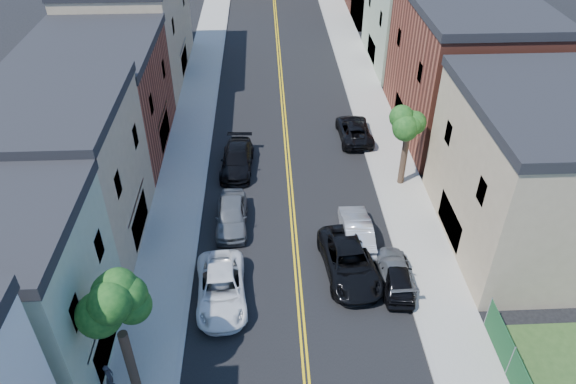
{
  "coord_description": "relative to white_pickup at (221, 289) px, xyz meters",
  "views": [
    {
      "loc": [
        -1.6,
        -1.01,
        22.34
      ],
      "look_at": [
        -0.31,
        26.64,
        2.0
      ],
      "focal_mm": 33.53,
      "sensor_mm": 36.0,
      "label": 1
    }
  ],
  "objects": [
    {
      "name": "pedestrian_left",
      "position": [
        -4.83,
        -5.38,
        0.12
      ],
      "size": [
        0.42,
        0.59,
        1.54
      ],
      "primitive_type": "imported",
      "rotation": [
        0.0,
        0.0,
        1.67
      ],
      "color": "#27282E",
      "rests_on": "sidewalk_left"
    },
    {
      "name": "curb_right",
      "position": [
        10.42,
        20.44,
        -0.72
      ],
      "size": [
        0.3,
        100.0,
        0.15
      ],
      "primitive_type": "cube",
      "color": "gray",
      "rests_on": "ground"
    },
    {
      "name": "sidewalk_right",
      "position": [
        12.17,
        20.44,
        -0.72
      ],
      "size": [
        3.2,
        100.0,
        0.15
      ],
      "primitive_type": "cube",
      "color": "gray",
      "rests_on": "ground"
    },
    {
      "name": "black_car_left",
      "position": [
        0.47,
        12.94,
        0.0
      ],
      "size": [
        2.56,
        5.63,
        1.6
      ],
      "primitive_type": "imported",
      "rotation": [
        0.0,
        0.0,
        -0.06
      ],
      "color": "black",
      "rests_on": "ground"
    },
    {
      "name": "dark_car_right_far",
      "position": [
        9.77,
        16.98,
        -0.05
      ],
      "size": [
        2.62,
        5.44,
        1.49
      ],
      "primitive_type": "imported",
      "rotation": [
        0.0,
        0.0,
        3.17
      ],
      "color": "black",
      "rests_on": "ground"
    },
    {
      "name": "grey_car_right",
      "position": [
        9.77,
        1.08,
        -0.16
      ],
      "size": [
        1.92,
        4.46,
        1.28
      ],
      "primitive_type": "imported",
      "rotation": [
        0.0,
        0.0,
        3.17
      ],
      "color": "#575A5F",
      "rests_on": "ground"
    },
    {
      "name": "tree_left_mid",
      "position": [
        -3.6,
        -5.55,
        5.79
      ],
      "size": [
        5.2,
        5.2,
        9.29
      ],
      "color": "#34271A",
      "rests_on": "sidewalk_left"
    },
    {
      "name": "bldg_left_tan_near",
      "position": [
        -9.73,
        5.44,
        3.7
      ],
      "size": [
        9.0,
        10.0,
        9.0
      ],
      "primitive_type": "cube",
      "color": "#998466",
      "rests_on": "ground"
    },
    {
      "name": "bldg_left_brick",
      "position": [
        -9.73,
        16.44,
        3.2
      ],
      "size": [
        9.0,
        12.0,
        8.0
      ],
      "primitive_type": "cube",
      "color": "brown",
      "rests_on": "ground"
    },
    {
      "name": "bldg_right_palegrn",
      "position": [
        18.27,
        32.44,
        3.45
      ],
      "size": [
        9.0,
        12.0,
        8.5
      ],
      "primitive_type": "cube",
      "color": "gray",
      "rests_on": "ground"
    },
    {
      "name": "white_pickup",
      "position": [
        0.0,
        0.0,
        0.0
      ],
      "size": [
        3.05,
        5.9,
        1.59
      ],
      "primitive_type": "imported",
      "rotation": [
        0.0,
        0.0,
        0.07
      ],
      "color": "silver",
      "rests_on": "ground"
    },
    {
      "name": "silver_car_right",
      "position": [
        8.09,
        4.54,
        0.01
      ],
      "size": [
        1.74,
        4.9,
        1.61
      ],
      "primitive_type": "imported",
      "rotation": [
        0.0,
        0.0,
        3.15
      ],
      "color": "#B6B9BF",
      "rests_on": "ground"
    },
    {
      "name": "curb_left",
      "position": [
        -1.88,
        20.44,
        -0.72
      ],
      "size": [
        0.3,
        100.0,
        0.15
      ],
      "primitive_type": "cube",
      "color": "gray",
      "rests_on": "ground"
    },
    {
      "name": "black_suv_lane",
      "position": [
        7.25,
        1.7,
        0.06
      ],
      "size": [
        3.41,
        6.38,
        1.71
      ],
      "primitive_type": "imported",
      "rotation": [
        0.0,
        0.0,
        0.1
      ],
      "color": "black",
      "rests_on": "ground"
    },
    {
      "name": "black_car_right",
      "position": [
        9.77,
        0.45,
        -0.08
      ],
      "size": [
        2.07,
        4.35,
        1.44
      ],
      "primitive_type": "imported",
      "rotation": [
        0.0,
        0.0,
        3.05
      ],
      "color": "black",
      "rests_on": "ground"
    },
    {
      "name": "bldg_right_tan",
      "position": [
        18.27,
        4.44,
        3.7
      ],
      "size": [
        9.0,
        12.0,
        9.0
      ],
      "primitive_type": "cube",
      "color": "#998466",
      "rests_on": "ground"
    },
    {
      "name": "bldg_right_brick",
      "position": [
        18.27,
        18.44,
        4.2
      ],
      "size": [
        9.0,
        14.0,
        10.0
      ],
      "primitive_type": "cube",
      "color": "brown",
      "rests_on": "ground"
    },
    {
      "name": "sidewalk_left",
      "position": [
        -3.63,
        20.44,
        -0.72
      ],
      "size": [
        3.2,
        100.0,
        0.15
      ],
      "primitive_type": "cube",
      "color": "gray",
      "rests_on": "ground"
    },
    {
      "name": "tree_right_far",
      "position": [
        12.19,
        10.45,
        4.96
      ],
      "size": [
        4.4,
        4.4,
        8.03
      ],
      "color": "#34271A",
      "rests_on": "sidewalk_right"
    },
    {
      "name": "grey_car_left",
      "position": [
        0.32,
        6.36,
        0.04
      ],
      "size": [
        2.0,
        4.92,
        1.67
      ],
      "primitive_type": "imported",
      "rotation": [
        0.0,
        0.0,
        0.0
      ],
      "color": "#5A5D62",
      "rests_on": "ground"
    },
    {
      "name": "bldg_left_tan_far",
      "position": [
        -9.73,
        30.44,
        3.95
      ],
      "size": [
        9.0,
        16.0,
        9.5
      ],
      "primitive_type": "cube",
      "color": "#998466",
      "rests_on": "ground"
    }
  ]
}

